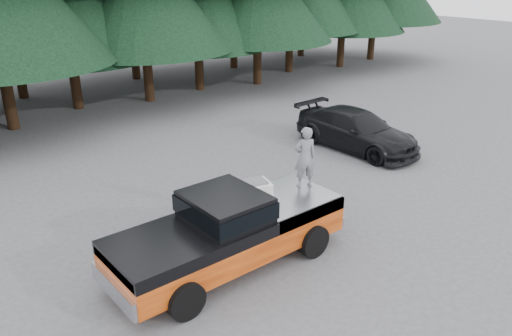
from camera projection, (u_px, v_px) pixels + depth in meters
ground at (225, 259)px, 12.33m from camera, size 120.00×120.00×0.00m
pickup_truck at (229, 241)px, 11.86m from camera, size 6.00×2.04×1.33m
truck_cab at (225, 206)px, 11.44m from camera, size 1.66×1.90×0.59m
air_compressor at (255, 193)px, 12.21m from camera, size 0.87×0.79×0.50m
man_on_bed at (305, 157)px, 12.86m from camera, size 0.70×0.58×1.64m
parked_car at (356, 130)px, 19.45m from camera, size 2.27×5.27×1.51m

